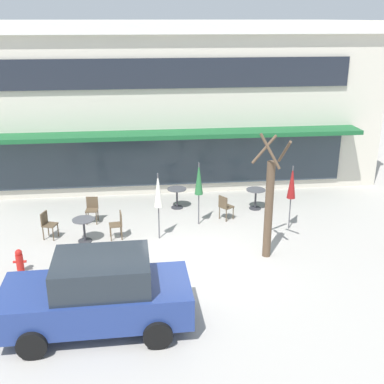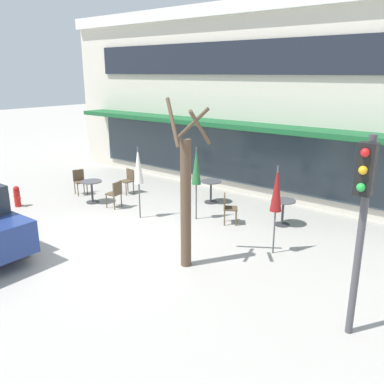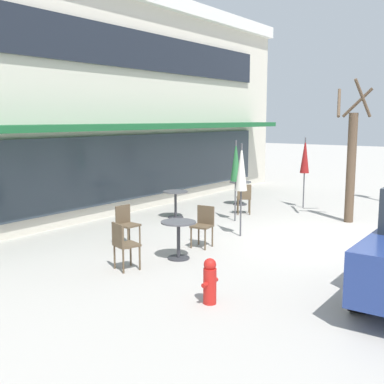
{
  "view_description": "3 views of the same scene",
  "coord_description": "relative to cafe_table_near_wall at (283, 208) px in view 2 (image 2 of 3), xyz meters",
  "views": [
    {
      "loc": [
        -1.25,
        -12.26,
        6.68
      ],
      "look_at": [
        0.43,
        2.53,
        1.28
      ],
      "focal_mm": 45.0,
      "sensor_mm": 36.0,
      "label": 1
    },
    {
      "loc": [
        7.84,
        -6.31,
        4.28
      ],
      "look_at": [
        0.52,
        2.81,
        0.82
      ],
      "focal_mm": 38.0,
      "sensor_mm": 36.0,
      "label": 2
    },
    {
      "loc": [
        -10.42,
        -3.81,
        2.76
      ],
      "look_at": [
        -0.71,
        3.24,
        0.93
      ],
      "focal_mm": 45.0,
      "sensor_mm": 36.0,
      "label": 3
    }
  ],
  "objects": [
    {
      "name": "ground_plane",
      "position": [
        -2.96,
        -3.97,
        -0.52
      ],
      "size": [
        80.0,
        80.0,
        0.0
      ],
      "primitive_type": "plane",
      "color": "#ADA8A0"
    },
    {
      "name": "cafe_chair_1",
      "position": [
        -4.97,
        -1.99,
        0.01
      ],
      "size": [
        0.44,
        0.44,
        0.89
      ],
      "color": "brown",
      "rests_on": "ground"
    },
    {
      "name": "building_facade",
      "position": [
        -2.96,
        5.99,
        2.78
      ],
      "size": [
        17.19,
        9.1,
        6.59
      ],
      "color": "beige",
      "rests_on": "ground"
    },
    {
      "name": "traffic_light_pole",
      "position": [
        3.23,
        -4.02,
        1.78
      ],
      "size": [
        0.26,
        0.44,
        3.4
      ],
      "color": "#47474C",
      "rests_on": "ground"
    },
    {
      "name": "cafe_table_streetside",
      "position": [
        -2.88,
        0.42,
        0.0
      ],
      "size": [
        0.7,
        0.7,
        0.76
      ],
      "color": "#333338",
      "rests_on": "ground"
    },
    {
      "name": "cafe_table_by_tree",
      "position": [
        -6.02,
        -2.11,
        0.0
      ],
      "size": [
        0.7,
        0.7,
        0.76
      ],
      "color": "#333338",
      "rests_on": "ground"
    },
    {
      "name": "cafe_chair_3",
      "position": [
        -1.31,
        -0.89,
        0.01
      ],
      "size": [
        0.56,
        0.56,
        0.89
      ],
      "color": "brown",
      "rests_on": "ground"
    },
    {
      "name": "fire_hydrant",
      "position": [
        -7.61,
        -3.93,
        -0.16
      ],
      "size": [
        0.36,
        0.2,
        0.71
      ],
      "color": "red",
      "rests_on": "ground"
    },
    {
      "name": "street_tree",
      "position": [
        -0.55,
        -3.71,
        1.14
      ],
      "size": [
        0.97,
        0.97,
        3.78
      ],
      "color": "brown",
      "rests_on": "ground"
    },
    {
      "name": "patio_umbrella_green_folded",
      "position": [
        0.7,
        -1.88,
        1.11
      ],
      "size": [
        0.28,
        0.28,
        2.2
      ],
      "color": "#4C4C51",
      "rests_on": "ground"
    },
    {
      "name": "patio_umbrella_cream_folded",
      "position": [
        -2.27,
        -1.17,
        1.11
      ],
      "size": [
        0.28,
        0.28,
        2.2
      ],
      "color": "#4C4C51",
      "rests_on": "ground"
    },
    {
      "name": "cafe_chair_2",
      "position": [
        -5.9,
        -0.57,
        0.01
      ],
      "size": [
        0.43,
        0.43,
        0.89
      ],
      "color": "brown",
      "rests_on": "ground"
    },
    {
      "name": "cafe_chair_0",
      "position": [
        -7.2,
        -1.73,
        0.01
      ],
      "size": [
        0.5,
        0.5,
        0.89
      ],
      "color": "brown",
      "rests_on": "ground"
    },
    {
      "name": "patio_umbrella_corner_open",
      "position": [
        -3.67,
        -2.16,
        1.11
      ],
      "size": [
        0.28,
        0.28,
        2.2
      ],
      "color": "#4C4C51",
      "rests_on": "ground"
    },
    {
      "name": "cafe_table_near_wall",
      "position": [
        0.0,
        0.0,
        0.0
      ],
      "size": [
        0.7,
        0.7,
        0.76
      ],
      "color": "#333338",
      "rests_on": "ground"
    }
  ]
}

